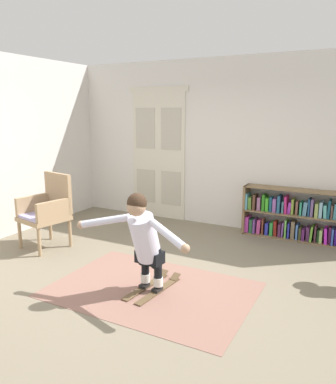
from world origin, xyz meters
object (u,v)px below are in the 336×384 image
Objects in this scene: bookshelf at (297,217)px; skis_pair at (153,287)px; wicker_chair at (48,209)px; person_skier at (144,236)px.

bookshelf is 2.83m from skis_pair.
skis_pair is at bearing -114.13° from bookshelf.
skis_pair is at bearing -13.46° from wicker_chair.
wicker_chair reaches higher than skis_pair.
person_skier reaches higher than skis_pair.
wicker_chair is (-3.25, -2.06, 0.22)m from bookshelf.
skis_pair is 0.57× the size of person_skier.
person_skier is (-1.17, -2.73, 0.32)m from bookshelf.
wicker_chair is 2.23m from skis_pair.
bookshelf is at bearing 32.36° from wicker_chair.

